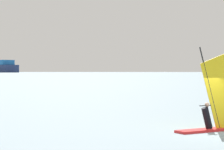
# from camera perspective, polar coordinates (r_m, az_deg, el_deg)

# --- Properties ---
(windsurfer) EXTENTS (3.62, 2.54, 4.11)m
(windsurfer) POSITION_cam_1_polar(r_m,az_deg,el_deg) (22.44, 12.28, -4.12)
(windsurfer) COLOR red
(windsurfer) RESTS_ON ground_plane
(distant_headland) EXTENTS (738.41, 450.64, 31.62)m
(distant_headland) POSITION_cam_1_polar(r_m,az_deg,el_deg) (1411.32, 1.00, 1.06)
(distant_headland) COLOR #4C564C
(distant_headland) RESTS_ON ground_plane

